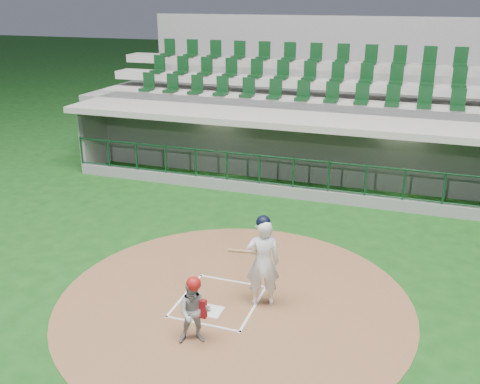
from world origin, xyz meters
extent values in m
plane|color=#124113|center=(0.00, 0.00, 0.00)|extent=(120.00, 120.00, 0.00)
cylinder|color=brown|center=(0.30, -0.20, 0.01)|extent=(7.20, 7.20, 0.01)
cube|color=white|center=(0.00, -0.70, 0.02)|extent=(0.43, 0.43, 0.02)
cube|color=white|center=(-0.75, -0.30, 0.02)|extent=(0.05, 1.80, 0.01)
cube|color=white|center=(0.75, -0.30, 0.02)|extent=(0.05, 1.80, 0.01)
cube|color=white|center=(0.00, 0.55, 0.02)|extent=(1.55, 0.05, 0.01)
cube|color=silver|center=(0.00, -1.15, 0.02)|extent=(1.55, 0.05, 0.01)
cube|color=gray|center=(0.00, 7.50, -0.55)|extent=(15.00, 3.00, 0.10)
cube|color=slate|center=(0.00, 9.10, 0.85)|extent=(15.00, 0.20, 2.70)
cube|color=#AFAB9B|center=(0.00, 8.98, 1.10)|extent=(13.50, 0.04, 0.90)
cube|color=gray|center=(-7.50, 7.50, 0.85)|extent=(0.20, 3.00, 2.70)
cube|color=#9A958B|center=(0.00, 7.25, 2.30)|extent=(15.40, 3.50, 0.20)
cube|color=slate|center=(0.00, 5.95, 0.15)|extent=(15.00, 0.15, 0.40)
cube|color=black|center=(0.00, 5.95, 1.73)|extent=(15.00, 0.01, 0.95)
cube|color=brown|center=(0.00, 8.55, -0.28)|extent=(12.75, 0.40, 0.45)
cube|color=white|center=(-3.00, 7.50, 2.17)|extent=(1.30, 0.35, 0.04)
cube|color=white|center=(3.00, 7.50, 2.17)|extent=(1.30, 0.35, 0.04)
imported|color=#B0131D|center=(-4.13, 8.16, 0.40)|extent=(1.32, 1.02, 1.80)
imported|color=#AC2012|center=(-1.49, 8.21, 0.32)|extent=(0.98, 0.45, 1.64)
imported|color=#A81215|center=(1.28, 8.45, 0.44)|extent=(1.04, 0.82, 1.87)
cube|color=slate|center=(0.00, 10.75, 1.15)|extent=(17.00, 6.50, 2.50)
cube|color=#A59E95|center=(0.00, 9.25, 2.30)|extent=(16.60, 0.95, 0.30)
cube|color=#A39F93|center=(0.00, 10.20, 2.85)|extent=(16.60, 0.95, 0.30)
cube|color=gray|center=(0.00, 11.15, 3.40)|extent=(16.60, 0.95, 0.30)
cube|color=slate|center=(0.00, 14.10, 2.53)|extent=(17.00, 0.25, 5.05)
imported|color=white|center=(0.86, -0.09, 0.93)|extent=(0.79, 0.66, 1.84)
sphere|color=black|center=(0.86, -0.09, 1.79)|extent=(0.28, 0.28, 0.28)
cylinder|color=#AC7F4E|center=(0.61, -0.34, 1.25)|extent=(0.58, 0.79, 0.39)
imported|color=#97979C|center=(0.09, -1.69, 0.63)|extent=(0.73, 0.65, 1.23)
sphere|color=#A81312|center=(0.09, -1.69, 1.19)|extent=(0.26, 0.26, 0.26)
cube|color=maroon|center=(0.09, -1.54, 0.62)|extent=(0.32, 0.10, 0.35)
camera|label=1|loc=(3.49, -9.04, 5.86)|focal=40.00mm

